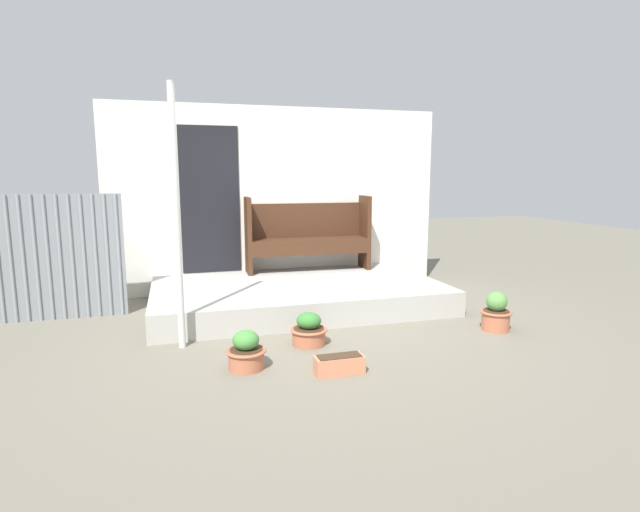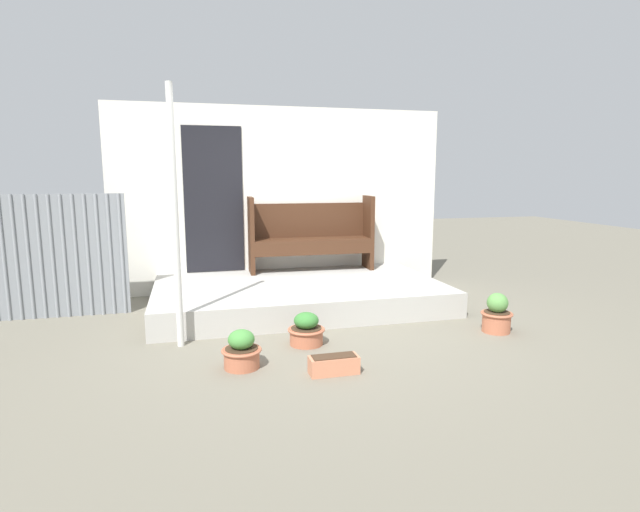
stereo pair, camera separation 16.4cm
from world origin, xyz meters
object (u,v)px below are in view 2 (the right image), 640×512
at_px(flower_pot_middle, 306,330).
at_px(flower_pot_right, 497,315).
at_px(bench, 311,232).
at_px(support_post, 175,219).
at_px(flower_pot_left, 242,351).
at_px(planter_box_rect, 334,365).

bearing_deg(flower_pot_middle, flower_pot_right, -3.42).
bearing_deg(bench, support_post, -130.45).
bearing_deg(flower_pot_left, planter_box_rect, -23.79).
bearing_deg(bench, flower_pot_left, -113.50).
relative_size(support_post, bench, 1.41).
bearing_deg(flower_pot_left, flower_pot_right, 6.75).
height_order(flower_pot_middle, flower_pot_right, flower_pot_right).
relative_size(support_post, planter_box_rect, 5.95).
height_order(bench, flower_pot_left, bench).
relative_size(flower_pot_middle, planter_box_rect, 0.88).
relative_size(support_post, flower_pot_left, 7.12).
height_order(flower_pot_left, planter_box_rect, flower_pot_left).
bearing_deg(flower_pot_right, planter_box_rect, -161.97).
bearing_deg(bench, flower_pot_middle, -102.95).
distance_m(flower_pot_middle, flower_pot_right, 2.06).
bearing_deg(flower_pot_middle, flower_pot_left, -146.72).
relative_size(bench, flower_pot_right, 4.18).
bearing_deg(support_post, flower_pot_left, -53.77).
xyz_separation_m(flower_pot_middle, flower_pot_right, (2.05, -0.12, 0.04)).
xyz_separation_m(support_post, planter_box_rect, (1.26, -1.04, -1.17)).
height_order(support_post, flower_pot_right, support_post).
xyz_separation_m(support_post, flower_pot_middle, (1.20, -0.27, -1.11)).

